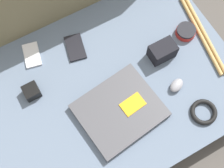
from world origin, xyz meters
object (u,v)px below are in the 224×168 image
object	(u,v)px
phone_silver	(32,55)
charger_brick	(32,91)
computer_mouse	(177,85)
phone_black	(75,47)
camera_pouch	(162,51)
laptop	(120,110)
speaker_puck	(186,31)

from	to	relation	value
phone_silver	charger_brick	bearing A→B (deg)	-100.14
computer_mouse	phone_black	size ratio (longest dim) A/B	0.58
computer_mouse	camera_pouch	xyz separation A→B (m)	(0.02, 0.15, 0.02)
laptop	camera_pouch	xyz separation A→B (m)	(0.27, 0.13, 0.02)
laptop	phone_black	world-z (taller)	laptop
phone_silver	phone_black	bearing A→B (deg)	-5.38
computer_mouse	phone_black	distance (m)	0.44
charger_brick	phone_black	bearing A→B (deg)	22.24
laptop	speaker_puck	xyz separation A→B (m)	(0.42, 0.16, 0.00)
charger_brick	computer_mouse	bearing A→B (deg)	-26.36
computer_mouse	camera_pouch	size ratio (longest dim) A/B	0.73
phone_black	camera_pouch	world-z (taller)	camera_pouch
phone_black	charger_brick	bearing A→B (deg)	-145.38
laptop	camera_pouch	distance (m)	0.30
computer_mouse	phone_silver	bearing A→B (deg)	115.83
speaker_puck	charger_brick	xyz separation A→B (m)	(-0.68, 0.07, 0.01)
phone_black	camera_pouch	distance (m)	0.36
phone_silver	laptop	bearing A→B (deg)	-50.05
computer_mouse	speaker_puck	bearing A→B (deg)	25.94
computer_mouse	phone_black	bearing A→B (deg)	106.18
phone_silver	phone_black	world-z (taller)	same
phone_black	speaker_puck	bearing A→B (deg)	-8.20
computer_mouse	camera_pouch	world-z (taller)	camera_pouch
phone_black	charger_brick	distance (m)	0.26
laptop	phone_silver	bearing A→B (deg)	110.31
phone_silver	phone_black	size ratio (longest dim) A/B	0.92
speaker_puck	computer_mouse	bearing A→B (deg)	-132.31
computer_mouse	phone_black	xyz separation A→B (m)	(-0.27, 0.35, -0.01)
phone_black	camera_pouch	size ratio (longest dim) A/B	1.26
phone_black	camera_pouch	bearing A→B (deg)	-22.01
phone_black	camera_pouch	xyz separation A→B (m)	(0.30, -0.20, 0.03)
speaker_puck	camera_pouch	xyz separation A→B (m)	(-0.14, -0.04, 0.02)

